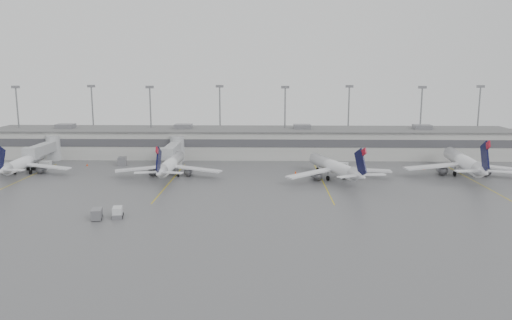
{
  "coord_description": "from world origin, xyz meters",
  "views": [
    {
      "loc": [
        4.49,
        -87.72,
        25.39
      ],
      "look_at": [
        2.16,
        24.0,
        5.0
      ],
      "focal_mm": 35.0,
      "sensor_mm": 36.0,
      "label": 1
    }
  ],
  "objects_px": {
    "jet_mid_left": "(170,164)",
    "jet_far_right": "(465,162)",
    "jet_mid_right": "(335,167)",
    "baggage_tug": "(118,213)",
    "jet_far_left": "(23,163)"
  },
  "relations": [
    {
      "from": "jet_far_left",
      "to": "jet_mid_left",
      "type": "distance_m",
      "value": 36.8
    },
    {
      "from": "jet_mid_left",
      "to": "jet_far_left",
      "type": "bearing_deg",
      "value": 177.62
    },
    {
      "from": "baggage_tug",
      "to": "jet_mid_left",
      "type": "bearing_deg",
      "value": 74.59
    },
    {
      "from": "jet_mid_right",
      "to": "jet_far_right",
      "type": "relative_size",
      "value": 0.86
    },
    {
      "from": "baggage_tug",
      "to": "jet_mid_right",
      "type": "bearing_deg",
      "value": 25.87
    },
    {
      "from": "jet_far_right",
      "to": "baggage_tug",
      "type": "distance_m",
      "value": 82.09
    },
    {
      "from": "jet_mid_right",
      "to": "baggage_tug",
      "type": "distance_m",
      "value": 52.36
    },
    {
      "from": "jet_far_left",
      "to": "jet_far_right",
      "type": "xyz_separation_m",
      "value": [
        107.74,
        -0.02,
        0.56
      ]
    },
    {
      "from": "jet_mid_right",
      "to": "jet_far_right",
      "type": "distance_m",
      "value": 32.15
    },
    {
      "from": "jet_mid_left",
      "to": "baggage_tug",
      "type": "bearing_deg",
      "value": -93.8
    },
    {
      "from": "jet_mid_left",
      "to": "baggage_tug",
      "type": "xyz_separation_m",
      "value": [
        -2.69,
        -34.12,
        -2.16
      ]
    },
    {
      "from": "jet_mid_left",
      "to": "jet_far_right",
      "type": "xyz_separation_m",
      "value": [
        71.0,
        1.96,
        0.47
      ]
    },
    {
      "from": "jet_far_left",
      "to": "jet_mid_right",
      "type": "relative_size",
      "value": 0.97
    },
    {
      "from": "jet_far_right",
      "to": "jet_mid_right",
      "type": "bearing_deg",
      "value": -166.13
    },
    {
      "from": "baggage_tug",
      "to": "jet_far_right",
      "type": "bearing_deg",
      "value": 15.19
    }
  ]
}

